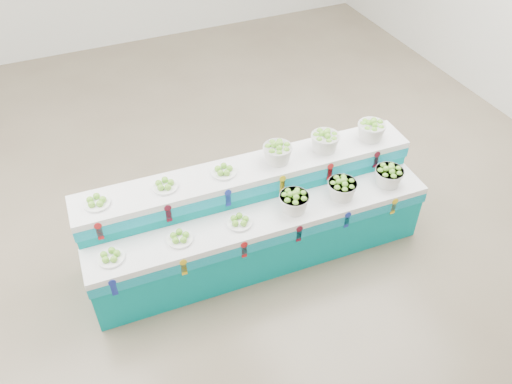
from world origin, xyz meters
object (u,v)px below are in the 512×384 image
(basket_lower_left, at_px, (294,201))
(plate_upper_mid, at_px, (165,184))
(display_stand, at_px, (256,217))
(basket_upper_right, at_px, (371,130))

(basket_lower_left, relative_size, plate_upper_mid, 1.19)
(display_stand, distance_m, basket_lower_left, 0.51)
(display_stand, bearing_deg, plate_upper_mid, 165.58)
(display_stand, bearing_deg, basket_upper_right, 8.86)
(display_stand, distance_m, basket_upper_right, 1.57)
(basket_upper_right, bearing_deg, display_stand, -173.25)
(basket_lower_left, height_order, basket_upper_right, basket_upper_right)
(plate_upper_mid, bearing_deg, basket_upper_right, -2.11)
(basket_lower_left, bearing_deg, display_stand, 143.37)
(display_stand, distance_m, plate_upper_mid, 1.05)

